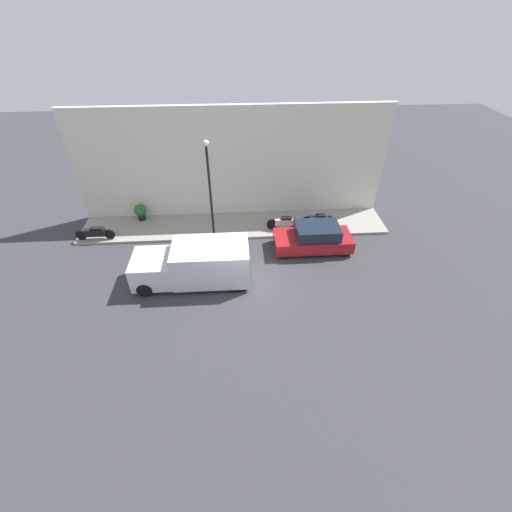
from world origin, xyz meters
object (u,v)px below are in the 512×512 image
parked_car (314,238)px  motorcycle_black (95,233)px  streetlamp (209,181)px  delivery_van (193,264)px  scooter_silver (284,222)px  potted_plant (141,211)px  motorcycle_blue (318,220)px

parked_car → motorcycle_black: parked_car is taller
streetlamp → parked_car: bearing=-103.8°
parked_car → motorcycle_black: bearing=83.0°
delivery_van → scooter_silver: delivery_van is taller
delivery_van → scooter_silver: size_ratio=2.73×
potted_plant → delivery_van: bearing=-146.9°
delivery_van → streetlamp: 4.27m
motorcycle_black → potted_plant: 2.81m
motorcycle_black → scooter_silver: bearing=-88.0°
parked_car → potted_plant: (3.32, 9.61, 0.01)m
delivery_van → motorcycle_black: bearing=57.7°
scooter_silver → motorcycle_blue: 1.98m
parked_car → delivery_van: 6.43m
motorcycle_black → parked_car: bearing=-97.0°
scooter_silver → motorcycle_black: (-0.36, 10.36, -0.01)m
potted_plant → motorcycle_blue: bearing=-97.7°
delivery_van → potted_plant: delivery_van is taller
motorcycle_blue → streetlamp: (-0.64, 5.92, 2.88)m
scooter_silver → potted_plant: (1.52, 8.28, 0.13)m
delivery_van → scooter_silver: bearing=-50.4°
scooter_silver → motorcycle_blue: size_ratio=1.04×
motorcycle_black → streetlamp: size_ratio=0.39×
delivery_van → parked_car: bearing=-70.8°
motorcycle_black → motorcycle_blue: 12.35m
scooter_silver → parked_car: bearing=-143.4°
delivery_van → motorcycle_black: 6.67m
motorcycle_blue → parked_car: bearing=161.7°
motorcycle_black → streetlamp: 7.04m
parked_car → scooter_silver: parked_car is taller
parked_car → delivery_van: delivery_van is taller
streetlamp → potted_plant: size_ratio=5.53×
delivery_van → potted_plant: bearing=33.1°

